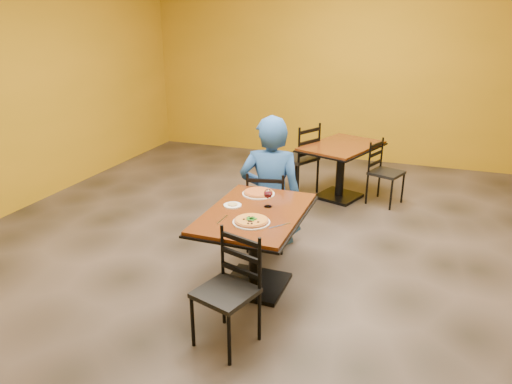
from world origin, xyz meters
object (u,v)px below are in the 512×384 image
at_px(chair_second_left, 297,158).
at_px(pizza_main, 251,220).
at_px(table_main, 255,231).
at_px(plate_far, 258,194).
at_px(side_plate, 233,205).
at_px(table_second, 341,159).
at_px(chair_second_right, 386,173).
at_px(chair_main_far, 267,209).
at_px(plate_main, 251,222).
at_px(pizza_far, 258,192).
at_px(wine_glass, 268,197).
at_px(diner, 271,180).
at_px(chair_main_near, 226,293).

xyz_separation_m(chair_second_left, pizza_main, (0.37, -2.78, 0.27)).
bearing_deg(chair_second_left, table_main, 33.96).
height_order(plate_far, side_plate, same).
relative_size(table_second, chair_second_right, 1.59).
xyz_separation_m(chair_main_far, plate_main, (0.23, -1.05, 0.32)).
bearing_deg(pizza_far, chair_second_right, 64.72).
distance_m(chair_main_far, plate_main, 1.12).
bearing_deg(side_plate, wine_glass, 16.22).
bearing_deg(pizza_main, diner, 100.93).
xyz_separation_m(pizza_far, side_plate, (-0.12, -0.36, -0.02)).
bearing_deg(diner, pizza_far, 84.42).
distance_m(chair_main_near, pizza_far, 1.30).
height_order(table_second, chair_main_far, chair_main_far).
distance_m(chair_main_near, chair_main_far, 1.66).
xyz_separation_m(side_plate, wine_glass, (0.30, 0.09, 0.08)).
bearing_deg(chair_main_near, table_second, 103.25).
bearing_deg(wine_glass, plate_main, -92.23).
bearing_deg(side_plate, chair_main_far, 85.23).
distance_m(table_main, chair_second_left, 2.56).
bearing_deg(chair_second_right, table_main, -178.92).
bearing_deg(table_second, side_plate, -101.87).
bearing_deg(wine_glass, chair_main_far, 109.62).
bearing_deg(chair_second_right, chair_main_far, 168.84).
xyz_separation_m(chair_main_far, diner, (-0.01, 0.15, 0.27)).
relative_size(chair_second_left, pizza_far, 3.56).
xyz_separation_m(table_main, pizza_main, (0.06, -0.24, 0.21)).
bearing_deg(side_plate, table_main, -11.50).
xyz_separation_m(table_main, chair_main_far, (-0.17, 0.81, -0.12)).
bearing_deg(chair_main_near, plate_main, 108.81).
relative_size(chair_main_far, plate_far, 2.82).
xyz_separation_m(chair_second_left, pizza_far, (0.20, -2.13, 0.27)).
xyz_separation_m(table_main, table_second, (0.29, 2.54, -0.00)).
height_order(table_main, chair_main_near, chair_main_near).
height_order(table_second, pizza_far, pizza_far).
distance_m(chair_second_right, wine_glass, 2.57).
height_order(chair_second_right, pizza_far, chair_second_right).
height_order(chair_second_left, pizza_main, chair_second_left).
relative_size(chair_main_near, plate_main, 2.81).
distance_m(chair_second_left, plate_main, 2.81).
relative_size(chair_main_far, side_plate, 5.46).
relative_size(pizza_far, side_plate, 1.75).
bearing_deg(plate_main, pizza_main, 0.00).
bearing_deg(side_plate, chair_second_right, 65.66).
bearing_deg(diner, chair_second_right, -135.99).
distance_m(chair_main_near, wine_glass, 1.05).
bearing_deg(chair_main_far, side_plate, 72.50).
relative_size(table_main, chair_main_near, 1.41).
bearing_deg(plate_far, wine_glass, -55.13).
relative_size(plate_main, pizza_main, 1.09).
xyz_separation_m(plate_main, pizza_far, (-0.17, 0.64, 0.02)).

